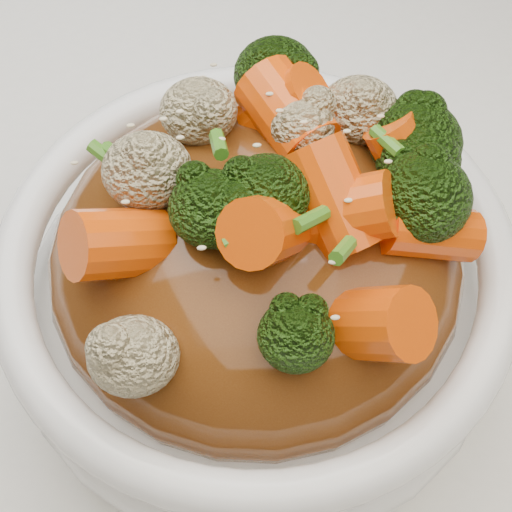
{
  "coord_description": "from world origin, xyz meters",
  "views": [
    {
      "loc": [
        -0.04,
        -0.21,
        1.12
      ],
      "look_at": [
        -0.02,
        -0.02,
        0.83
      ],
      "focal_mm": 55.0,
      "sensor_mm": 36.0,
      "label": 1
    }
  ],
  "objects_px": {
    "carrots": "(256,162)",
    "broccoli": "(256,164)",
    "dining_table": "(279,511)",
    "bowl": "(256,296)"
  },
  "relations": [
    {
      "from": "carrots",
      "to": "broccoli",
      "type": "relative_size",
      "value": 1.0
    },
    {
      "from": "dining_table",
      "to": "carrots",
      "type": "relative_size",
      "value": 6.56
    },
    {
      "from": "broccoli",
      "to": "bowl",
      "type": "bearing_deg",
      "value": -90.0
    },
    {
      "from": "broccoli",
      "to": "carrots",
      "type": "bearing_deg",
      "value": 0.0
    },
    {
      "from": "dining_table",
      "to": "carrots",
      "type": "bearing_deg",
      "value": -144.26
    },
    {
      "from": "dining_table",
      "to": "broccoli",
      "type": "relative_size",
      "value": 6.56
    },
    {
      "from": "bowl",
      "to": "dining_table",
      "type": "bearing_deg",
      "value": 35.74
    },
    {
      "from": "bowl",
      "to": "broccoli",
      "type": "distance_m",
      "value": 0.1
    },
    {
      "from": "dining_table",
      "to": "bowl",
      "type": "relative_size",
      "value": 5.22
    },
    {
      "from": "bowl",
      "to": "broccoli",
      "type": "relative_size",
      "value": 1.26
    }
  ]
}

